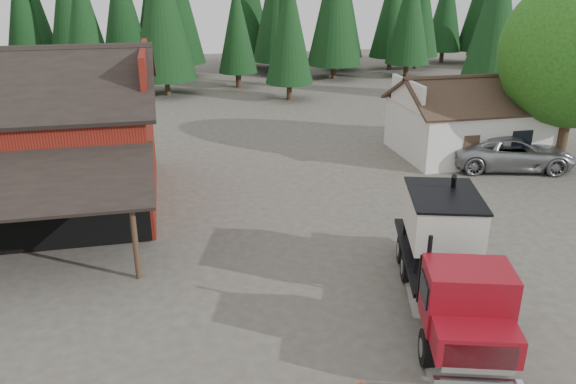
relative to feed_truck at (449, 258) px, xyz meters
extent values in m
plane|color=#4E483D|center=(-4.01, 1.94, -1.81)|extent=(120.00, 120.00, 0.00)
cube|color=maroon|center=(-15.01, 11.94, 0.69)|extent=(12.00, 10.00, 5.00)
cube|color=black|center=(-15.01, 14.44, 4.19)|extent=(12.80, 5.53, 2.35)
cube|color=maroon|center=(-9.01, 11.94, 4.19)|extent=(0.25, 7.00, 2.00)
cylinder|color=#382619|center=(-9.61, 4.04, -0.41)|extent=(0.20, 0.20, 2.80)
cube|color=silver|center=(8.99, 14.94, -0.31)|extent=(8.00, 6.00, 3.00)
cube|color=#38281E|center=(8.99, 13.44, 1.94)|extent=(8.60, 3.42, 1.80)
cube|color=#38281E|center=(8.99, 16.44, 1.94)|extent=(8.60, 3.42, 1.80)
cube|color=silver|center=(4.99, 14.94, 1.94)|extent=(0.20, 4.20, 1.50)
cube|color=silver|center=(12.99, 14.94, 1.94)|extent=(0.20, 4.20, 1.50)
cube|color=#38281E|center=(7.49, 11.92, -0.81)|extent=(0.90, 0.06, 2.00)
cube|color=black|center=(10.49, 11.92, -0.21)|extent=(1.20, 0.06, 1.00)
cylinder|color=#382619|center=(12.99, 11.94, -0.21)|extent=(0.60, 0.60, 3.20)
sphere|color=#1C4F12|center=(11.79, 12.74, 3.19)|extent=(4.40, 4.40, 4.40)
cylinder|color=#382619|center=(1.99, 31.94, -1.01)|extent=(0.44, 0.44, 1.60)
cone|color=black|center=(1.99, 31.94, 4.09)|extent=(3.96, 3.96, 9.00)
cylinder|color=#382619|center=(17.99, 27.94, -1.01)|extent=(0.44, 0.44, 1.60)
cone|color=black|center=(17.99, 27.94, 5.09)|extent=(4.84, 4.84, 11.00)
cylinder|color=#382619|center=(-8.01, 35.94, -1.01)|extent=(0.44, 0.44, 1.60)
cone|color=black|center=(-8.01, 35.94, 5.59)|extent=(5.28, 5.28, 12.00)
cylinder|color=black|center=(-1.77, -2.45, -1.30)|extent=(0.61, 1.09, 1.03)
cylinder|color=black|center=(0.13, -3.01, -1.30)|extent=(0.61, 1.09, 1.03)
cylinder|color=black|center=(-0.48, 1.88, -1.30)|extent=(0.61, 1.09, 1.03)
cylinder|color=black|center=(1.42, 1.32, -1.30)|extent=(0.61, 1.09, 1.03)
cylinder|color=black|center=(-0.10, 3.14, -1.30)|extent=(0.61, 1.09, 1.03)
cylinder|color=black|center=(1.79, 2.58, -1.30)|extent=(0.61, 1.09, 1.03)
cube|color=black|center=(0.04, 0.16, -0.92)|extent=(3.30, 8.05, 0.38)
cube|color=silver|center=(-1.21, -4.03, -0.54)|extent=(1.74, 0.60, 0.85)
cube|color=maroon|center=(-1.05, -3.49, -0.40)|extent=(2.38, 1.78, 0.80)
cube|color=maroon|center=(-0.70, -2.32, 0.11)|extent=(2.62, 2.18, 1.74)
cube|color=black|center=(-0.91, -3.04, 0.40)|extent=(1.91, 0.64, 0.85)
cylinder|color=black|center=(-1.36, -1.24, 0.63)|extent=(0.16, 0.16, 1.69)
cube|color=black|center=(-0.43, -1.42, 0.07)|extent=(2.24, 0.77, 1.50)
cube|color=black|center=(0.42, 1.42, -0.67)|extent=(3.86, 5.91, 0.15)
cube|color=beige|center=(0.42, 1.42, 0.73)|extent=(2.96, 3.59, 1.50)
cone|color=beige|center=(0.42, 1.42, -0.22)|extent=(2.57, 2.57, 0.66)
cube|color=black|center=(0.42, 1.42, 1.50)|extent=(3.08, 3.71, 0.08)
cylinder|color=black|center=(1.33, 2.52, 0.63)|extent=(1.23, 1.86, 2.87)
cube|color=maroon|center=(0.52, 3.74, -0.40)|extent=(0.76, 0.88, 0.42)
cylinder|color=silver|center=(0.51, -2.04, -1.01)|extent=(0.77, 1.05, 0.53)
imported|color=#9B9DA3|center=(9.99, 11.94, -0.89)|extent=(7.22, 4.66, 1.85)
camera|label=1|loc=(-8.18, -13.99, 8.24)|focal=35.00mm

